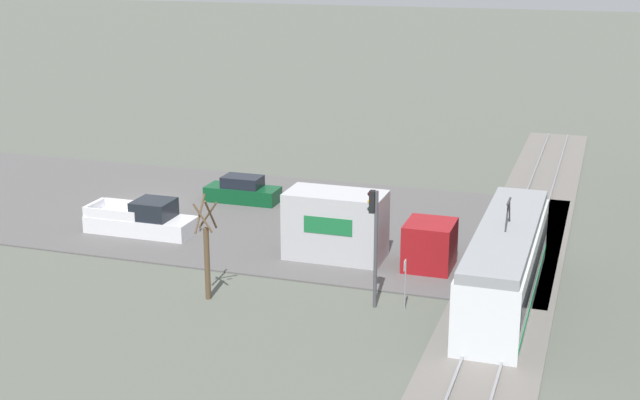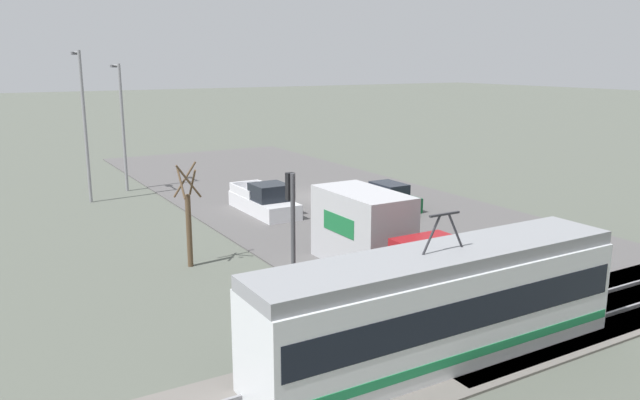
% 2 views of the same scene
% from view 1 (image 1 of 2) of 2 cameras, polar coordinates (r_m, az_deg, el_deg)
% --- Properties ---
extents(ground_plane, '(320.00, 320.00, 0.00)m').
position_cam_1_polar(ground_plane, '(53.15, -11.08, -0.37)').
color(ground_plane, '#565B51').
extents(road_surface, '(17.10, 47.22, 0.08)m').
position_cam_1_polar(road_surface, '(53.13, -11.08, -0.33)').
color(road_surface, '#565454').
rests_on(road_surface, ground).
extents(rail_bed, '(55.31, 4.40, 0.22)m').
position_cam_1_polar(rail_bed, '(46.86, 12.82, -2.71)').
color(rail_bed, slate).
rests_on(rail_bed, ground).
extents(light_rail_tram, '(12.34, 2.59, 4.48)m').
position_cam_1_polar(light_rail_tram, '(38.80, 11.76, -4.09)').
color(light_rail_tram, white).
rests_on(light_rail_tram, ground).
extents(box_truck, '(2.49, 8.16, 3.28)m').
position_cam_1_polar(box_truck, '(42.88, 2.44, -1.91)').
color(box_truck, maroon).
rests_on(box_truck, ground).
extents(pickup_truck, '(2.08, 5.78, 1.85)m').
position_cam_1_polar(pickup_truck, '(47.91, -11.27, -1.27)').
color(pickup_truck, silver).
rests_on(pickup_truck, ground).
extents(sedan_car_0, '(1.73, 4.37, 1.54)m').
position_cam_1_polar(sedan_car_0, '(52.81, -4.97, 0.58)').
color(sedan_car_0, '#0C4723').
rests_on(sedan_car_0, ground).
extents(traffic_light_pole, '(0.28, 0.47, 5.13)m').
position_cam_1_polar(traffic_light_pole, '(37.03, 3.49, -2.09)').
color(traffic_light_pole, '#47474C').
rests_on(traffic_light_pole, ground).
extents(street_tree, '(1.09, 0.91, 4.61)m').
position_cam_1_polar(street_tree, '(38.52, -7.26, -3.40)').
color(street_tree, brown).
rests_on(street_tree, ground).
extents(no_parking_sign, '(0.32, 0.08, 2.22)m').
position_cam_1_polar(no_parking_sign, '(37.53, 5.47, -5.09)').
color(no_parking_sign, gray).
rests_on(no_parking_sign, ground).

